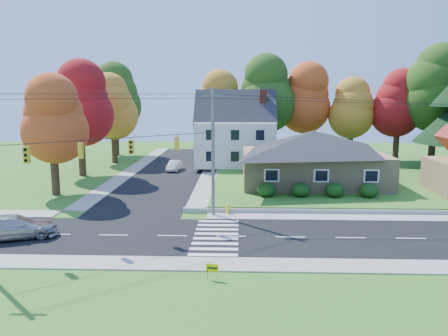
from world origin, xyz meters
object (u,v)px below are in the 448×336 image
object	(u,v)px
ranch_house	(313,156)
fire_hydrant	(228,209)
white_car	(174,166)
silver_sedan	(14,227)

from	to	relation	value
ranch_house	fire_hydrant	distance (m)	13.58
white_car	silver_sedan	bearing A→B (deg)	-99.17
silver_sedan	fire_hydrant	xyz separation A→B (m)	(13.98, 6.61, -0.39)
ranch_house	fire_hydrant	world-z (taller)	ranch_house
ranch_house	white_car	xyz separation A→B (m)	(-15.66, 9.70, -2.62)
silver_sedan	white_car	size ratio (longest dim) A/B	1.42
fire_hydrant	white_car	bearing A→B (deg)	110.03
silver_sedan	white_car	xyz separation A→B (m)	(6.68, 26.63, -0.16)
ranch_house	white_car	world-z (taller)	ranch_house
white_car	fire_hydrant	world-z (taller)	white_car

